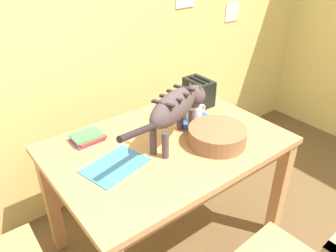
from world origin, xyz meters
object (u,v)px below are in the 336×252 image
Objects in this scene: coffee_mug at (195,112)px; saucer_bowl at (194,120)px; toaster at (199,92)px; dining_table at (168,156)px; magazine at (115,166)px; cat at (177,107)px; wicker_basket at (217,136)px; book_stack at (87,137)px.

saucer_bowl is at bearing 180.00° from coffee_mug.
coffee_mug is at bearing 0.00° from saucer_bowl.
saucer_bowl is at bearing -138.14° from toaster.
magazine is (-0.34, -0.01, 0.10)m from dining_table.
cat reaches higher than wicker_basket.
magazine reaches higher than dining_table.
coffee_mug reaches higher than wicker_basket.
magazine is 0.96× the size of wicker_basket.
dining_table is 1.75× the size of cat.
toaster is at bearing 5.26° from magazine.
coffee_mug is 0.60m from magazine.
toaster is (0.25, 0.42, 0.04)m from wicker_basket.
coffee_mug is 0.68× the size of toaster.
cat reaches higher than saucer_bowl.
coffee_mug is (0.20, 0.08, -0.13)m from cat.
coffee_mug is (0.26, 0.07, 0.16)m from dining_table.
book_stack is 0.79m from toaster.
cat is at bearing -12.10° from magazine.
wicker_basket is (0.54, -0.16, 0.04)m from magazine.
dining_table is at bearing -151.02° from toaster.
coffee_mug reaches higher than book_stack.
magazine is at bearing -171.75° from saucer_bowl.
dining_table is 0.54m from toaster.
book_stack is 0.58× the size of wicker_basket.
magazine is at bearing -177.75° from dining_table.
cat is 0.25m from coffee_mug.
saucer_bowl is 1.52× the size of coffee_mug.
saucer_bowl is at bearing 90.00° from cat.
dining_table is 6.25× the size of toaster.
cat is 3.48× the size of saucer_bowl.
toaster is at bearing 42.31° from coffee_mug.
magazine is 1.50× the size of toaster.
coffee_mug is 0.63m from book_stack.
book_stack is at bearing -147.48° from cat.
book_stack is at bearing 140.50° from dining_table.
book_stack is 0.90× the size of toaster.
toaster is (0.79, 0.26, 0.08)m from magazine.
toaster is at bearing 41.86° from saucer_bowl.
saucer_bowl is (0.25, 0.07, 0.11)m from dining_table.
saucer_bowl reaches higher than magazine.
book_stack reaches higher than saucer_bowl.
saucer_bowl is 0.66× the size of wicker_basket.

